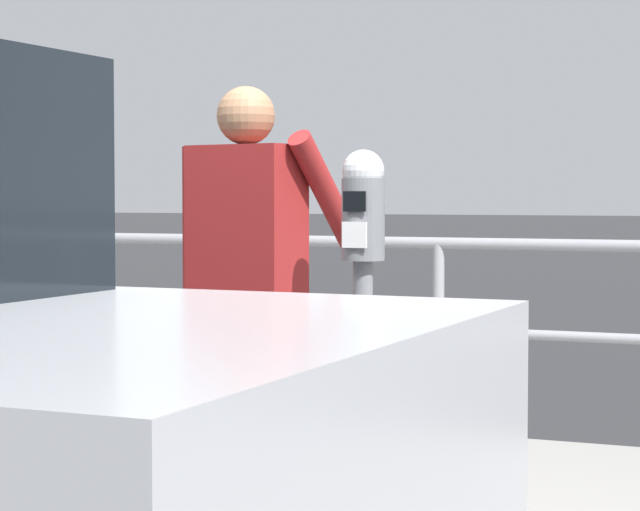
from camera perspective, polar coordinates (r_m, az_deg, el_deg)
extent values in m
cube|color=gray|center=(5.40, 1.59, -11.31)|extent=(36.00, 2.68, 0.14)
cylinder|color=slate|center=(4.42, 1.97, -6.81)|extent=(0.07, 0.07, 1.02)
cylinder|color=slate|center=(4.36, 1.99, 1.66)|extent=(0.15, 0.15, 0.29)
sphere|color=silver|center=(4.36, 1.99, 3.89)|extent=(0.15, 0.15, 0.15)
cube|color=black|center=(4.28, 1.59, 2.49)|extent=(0.08, 0.01, 0.07)
cube|color=white|center=(4.29, 1.59, 0.95)|extent=(0.09, 0.01, 0.09)
cylinder|color=#1E233F|center=(4.85, -4.31, -7.14)|extent=(0.15, 0.15, 0.82)
cylinder|color=#1E233F|center=(4.73, -2.40, -7.40)|extent=(0.15, 0.15, 0.82)
cube|color=maroon|center=(4.71, -3.39, 1.33)|extent=(0.46, 0.31, 0.61)
sphere|color=#936B4C|center=(4.72, -3.41, 6.41)|extent=(0.22, 0.22, 0.22)
cylinder|color=maroon|center=(4.88, -5.79, 1.57)|extent=(0.09, 0.09, 0.58)
cylinder|color=maroon|center=(4.70, 0.39, 2.69)|extent=(0.18, 0.46, 0.49)
cylinder|color=gray|center=(6.38, 5.45, 0.56)|extent=(24.00, 0.06, 0.06)
cylinder|color=gray|center=(6.42, 5.43, -3.45)|extent=(24.00, 0.05, 0.05)
cylinder|color=gray|center=(7.48, -12.48, -3.00)|extent=(0.06, 0.06, 1.00)
cylinder|color=gray|center=(6.42, 5.43, -3.89)|extent=(0.06, 0.06, 1.00)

